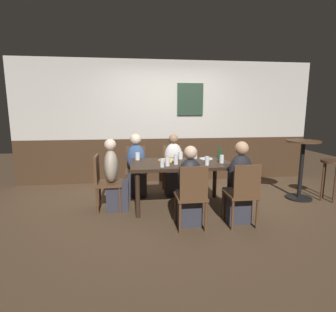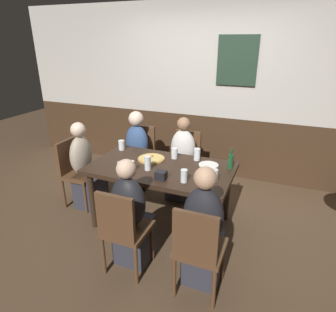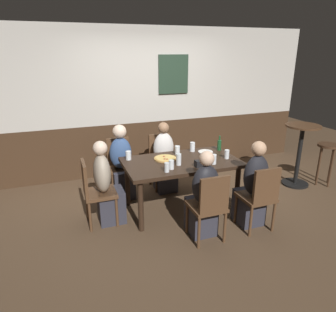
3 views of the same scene
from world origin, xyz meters
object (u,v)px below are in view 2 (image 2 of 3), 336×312
Objects in this scene: pizza at (151,159)px; beer_glass_half at (215,176)px; tumbler_water at (184,177)px; condiment_caddy at (161,175)px; chair_mid_near at (123,228)px; person_left_far at (136,157)px; dining_table at (161,173)px; plate_white_large at (209,165)px; chair_head_west at (76,169)px; beer_bottle_green at (231,161)px; pint_glass_stout at (131,167)px; person_right_near at (203,236)px; tumbler_short at (122,146)px; pint_glass_amber at (148,164)px; chair_right_near at (198,247)px; chair_mid_far at (186,159)px; person_head_west at (86,173)px; beer_glass_tall at (174,154)px; chair_left_far at (141,152)px; pint_glass_pale at (197,155)px; highball_clear at (121,168)px; person_mid_near at (132,221)px; person_mid_far at (182,165)px.

beer_glass_half reaches higher than pizza.
condiment_caddy is (-0.23, -0.03, -0.01)m from tumbler_water.
person_left_far reaches higher than chair_mid_near.
plate_white_large reaches higher than dining_table.
person_left_far is at bearing 54.04° from chair_head_west.
chair_mid_near is 1.37m from beer_bottle_green.
pint_glass_stout is (0.46, -0.95, 0.30)m from person_left_far.
person_right_near is 9.24× the size of tumbler_short.
pint_glass_amber is 0.74m from beer_glass_half.
beer_glass_half reaches higher than dining_table.
beer_glass_half is (0.74, 0.01, -0.01)m from pint_glass_amber.
chair_mid_far is at bearing 112.03° from chair_right_near.
chair_mid_far is at bearing 39.54° from person_head_west.
beer_glass_tall is (1.10, 0.28, 0.32)m from person_head_west.
pint_glass_pale is (1.02, -0.54, 0.30)m from chair_left_far.
pint_glass_amber is 1.30× the size of pint_glass_stout.
chair_mid_near is 0.71m from highball_clear.
tumbler_short is (-0.35, 0.61, 0.00)m from highball_clear.
plate_white_large is (0.49, 0.93, 0.28)m from person_mid_near.
pint_glass_stout is (-0.14, -0.11, -0.01)m from pint_glass_amber.
chair_right_near is at bearing -78.90° from plate_white_large.
beer_glass_half is 0.99m from highball_clear.
beer_glass_tall is at bearing 86.95° from person_mid_near.
beer_glass_half is (1.85, -0.13, 0.30)m from chair_head_west.
person_head_west reaches higher than pint_glass_pale.
person_mid_far is at bearing 83.45° from pint_glass_amber.
beer_glass_tall is 0.27m from pint_glass_pale.
plate_white_large is at bearing 6.92° from pizza.
pint_glass_stout is at bearing -64.13° from person_left_far.
pint_glass_stout is (0.09, 0.07, -0.00)m from highball_clear.
chair_mid_far is at bearing 122.65° from beer_glass_half.
pint_glass_stout is at bearing -134.70° from dining_table.
person_mid_far is 10.23× the size of condiment_caddy.
chair_mid_near reaches higher than highball_clear.
pint_glass_pale reaches higher than chair_mid_near.
person_mid_near reaches higher than tumbler_short.
plate_white_large is at bearing 33.49° from highball_clear.
person_left_far is at bearing 161.97° from beer_bottle_green.
person_mid_near reaches higher than beer_glass_half.
person_right_near is (0.70, 0.16, -0.01)m from chair_mid_near.
chair_mid_near is 0.17m from person_mid_near.
chair_left_far is 1.38m from plate_white_large.
condiment_caddy is (0.13, 0.40, 0.32)m from person_mid_near.
chair_mid_near is 0.78× the size of person_head_west.
beer_glass_half is 0.89× the size of pint_glass_pale.
chair_left_far is at bearing 128.99° from chair_right_near.
person_right_near reaches higher than beer_bottle_green.
person_mid_near reaches higher than pint_glass_stout.
beer_glass_half is (0.64, -1.00, 0.30)m from chair_mid_far.
pint_glass_pale reaches higher than chair_right_near.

